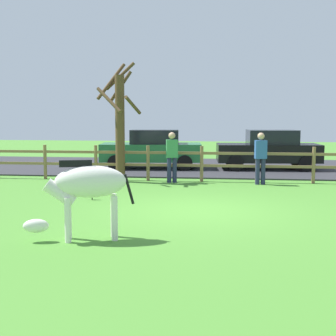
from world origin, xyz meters
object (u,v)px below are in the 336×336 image
Objects in this scene: bare_tree at (120,121)px; parked_car_green at (152,149)px; zebra at (86,188)px; crow_on_grass at (92,195)px; visitor_right_of_tree at (172,155)px; parked_car_black at (269,149)px; visitor_left_of_tree at (261,156)px.

bare_tree reaches higher than parked_car_green.
parked_car_green is (-0.64, 11.23, -0.08)m from zebra.
visitor_right_of_tree reaches higher than crow_on_grass.
bare_tree is 3.92m from parked_car_green.
bare_tree reaches higher than crow_on_grass.
parked_car_green is 4.66m from parked_car_black.
bare_tree is 2.10× the size of zebra.
visitor_left_of_tree is at bearing -43.21° from parked_car_green.
visitor_right_of_tree is at bearing -1.55° from bare_tree.
zebra is at bearing -115.02° from visitor_left_of_tree.
crow_on_grass is at bearing -123.84° from parked_car_black.
parked_car_black reaches higher than crow_on_grass.
parked_car_black is (4.01, 11.50, -0.08)m from zebra.
crow_on_grass is at bearing 104.66° from zebra.
zebra is 4.18m from crow_on_grass.
parked_car_green is 3.97m from visitor_right_of_tree.
visitor_left_of_tree reaches higher than zebra.
parked_car_green is 2.53× the size of visitor_right_of_tree.
visitor_right_of_tree is (1.25, -3.76, 0.06)m from parked_car_green.
crow_on_grass is at bearing -142.67° from visitor_left_of_tree.
visitor_left_of_tree reaches higher than parked_car_black.
zebra is 0.46× the size of parked_car_black.
bare_tree is at bearing 91.21° from crow_on_grass.
bare_tree reaches higher than zebra.
bare_tree reaches higher than parked_car_black.
parked_car_black is at bearing 56.16° from crow_on_grass.
zebra is at bearing -94.74° from visitor_right_of_tree.
bare_tree is 2.41× the size of visitor_right_of_tree.
visitor_right_of_tree reaches higher than zebra.
bare_tree is 4.69m from visitor_left_of_tree.
bare_tree is 2.41× the size of visitor_left_of_tree.
visitor_right_of_tree is (1.66, 3.50, 0.78)m from crow_on_grass.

